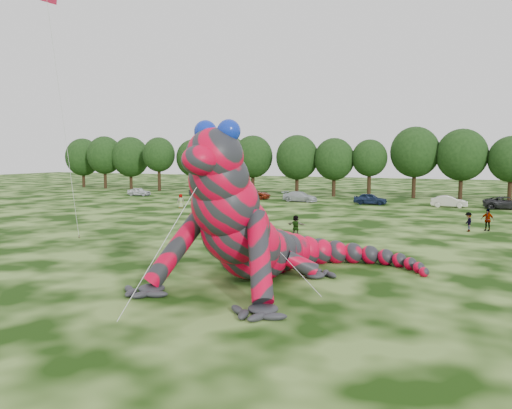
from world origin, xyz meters
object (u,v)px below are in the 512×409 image
at_px(flying_kite, 49,16).
at_px(spectator_0, 221,213).
at_px(tree_2, 131,163).
at_px(tree_3, 159,164).
at_px(tree_7, 297,165).
at_px(tree_11, 461,164).
at_px(tree_10, 415,163).
at_px(car_4, 370,199).
at_px(tree_9, 369,169).
at_px(car_1, 203,192).
at_px(tree_1, 105,162).
at_px(car_0, 139,192).
at_px(tree_6, 253,165).
at_px(tree_12, 511,169).
at_px(car_5, 449,202).
at_px(spectator_4, 181,201).
at_px(spectator_1, 241,217).
at_px(car_3, 300,197).
at_px(inflatable_gecko, 260,202).
at_px(car_2, 253,194).
at_px(spectator_3, 487,220).
at_px(tree_5, 227,163).
at_px(tree_4, 194,165).
at_px(car_6, 507,203).
at_px(tree_8, 334,167).
at_px(spectator_2, 468,222).
at_px(spectator_5, 296,225).
at_px(tree_0, 83,163).

height_order(flying_kite, spectator_0, flying_kite).
height_order(tree_2, tree_3, tree_2).
relative_size(tree_7, tree_11, 0.94).
distance_m(tree_7, tree_10, 17.58).
bearing_deg(car_4, tree_11, -43.41).
distance_m(flying_kite, tree_9, 52.26).
bearing_deg(car_1, tree_1, 76.47).
xyz_separation_m(tree_7, car_0, (-22.67, -9.98, -4.11)).
distance_m(tree_6, tree_12, 37.58).
bearing_deg(flying_kite, car_5, 58.43).
xyz_separation_m(tree_1, car_4, (51.37, -11.02, -4.18)).
bearing_deg(flying_kite, tree_12, 57.59).
bearing_deg(tree_7, tree_9, 2.78).
distance_m(car_4, spectator_4, 24.36).
bearing_deg(spectator_1, car_3, 52.31).
bearing_deg(inflatable_gecko, car_1, 130.24).
distance_m(flying_kite, tree_12, 60.05).
xyz_separation_m(tree_7, car_5, (22.59, -9.63, -4.04)).
xyz_separation_m(car_2, spectator_3, (30.03, -19.95, 0.21)).
distance_m(tree_1, car_1, 27.36).
relative_size(tree_5, car_2, 1.86).
xyz_separation_m(tree_4, car_6, (48.63, -11.28, -3.79)).
bearing_deg(car_3, flying_kite, 179.10).
relative_size(tree_9, car_3, 1.79).
height_order(tree_4, tree_6, tree_6).
xyz_separation_m(tree_9, car_2, (-15.10, -9.14, -3.61)).
distance_m(tree_9, car_0, 35.61).
height_order(car_0, spectator_0, spectator_0).
height_order(tree_1, tree_5, tree_1).
bearing_deg(tree_12, car_5, -125.36).
bearing_deg(tree_8, spectator_2, -57.80).
height_order(tree_5, car_5, tree_5).
xyz_separation_m(tree_10, car_5, (5.12, -11.41, -4.55)).
bearing_deg(inflatable_gecko, tree_4, 130.98).
xyz_separation_m(car_1, car_2, (8.77, -1.03, 0.03)).
distance_m(tree_3, car_3, 31.24).
bearing_deg(spectator_1, spectator_2, -28.64).
bearing_deg(spectator_5, tree_0, -32.73).
height_order(tree_8, car_2, tree_8).
height_order(tree_4, spectator_5, tree_4).
bearing_deg(car_2, tree_2, 63.76).
relative_size(tree_3, car_6, 1.77).
height_order(tree_0, car_2, tree_0).
bearing_deg(spectator_4, tree_10, 173.77).
bearing_deg(car_2, spectator_4, 160.24).
height_order(tree_3, car_1, tree_3).
bearing_deg(tree_11, tree_0, 179.13).
xyz_separation_m(flying_kite, spectator_5, (13.28, 11.81, -14.68)).
distance_m(tree_2, tree_7, 33.00).
height_order(tree_2, spectator_0, tree_2).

